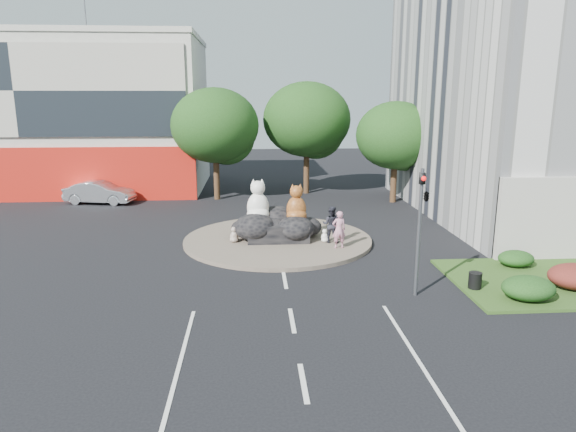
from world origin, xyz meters
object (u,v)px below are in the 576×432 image
object	(u,v)px
cat_white	(258,200)
kitten_calico	(234,234)
litter_bin	(475,280)
kitten_white	(325,235)
pedestrian_pink	(339,230)
pedestrian_dark	(331,224)
parked_car	(100,192)
cat_tabby	(296,203)

from	to	relation	value
cat_white	kitten_calico	xyz separation A→B (m)	(-1.28, -0.93, -1.62)
kitten_calico	litter_bin	world-z (taller)	kitten_calico
kitten_white	litter_bin	xyz separation A→B (m)	(5.10, -6.81, -0.11)
pedestrian_pink	pedestrian_dark	size ratio (longest dim) A/B	0.99
kitten_white	parked_car	size ratio (longest dim) A/B	0.15
pedestrian_pink	litter_bin	world-z (taller)	pedestrian_pink
kitten_calico	kitten_white	xyz separation A→B (m)	(4.71, -0.32, -0.06)
pedestrian_pink	cat_white	bearing A→B (deg)	-37.21
kitten_calico	parked_car	distance (m)	15.34
cat_tabby	kitten_calico	world-z (taller)	cat_tabby
cat_tabby	pedestrian_pink	distance (m)	3.03
pedestrian_dark	litter_bin	world-z (taller)	pedestrian_dark
pedestrian_pink	cat_tabby	bearing A→B (deg)	-53.55
cat_white	pedestrian_dark	distance (m)	4.13
cat_white	litter_bin	distance (m)	11.87
pedestrian_dark	parked_car	xyz separation A→B (m)	(-15.11, 11.99, -0.34)
kitten_calico	pedestrian_dark	size ratio (longest dim) A/B	0.44
pedestrian_pink	parked_car	bearing A→B (deg)	-46.71
cat_white	pedestrian_pink	distance (m)	4.76
pedestrian_pink	parked_car	xyz separation A→B (m)	(-15.34, 13.00, -0.33)
cat_white	kitten_calico	distance (m)	2.26
litter_bin	parked_car	bearing A→B (deg)	136.79
kitten_white	litter_bin	size ratio (longest dim) A/B	1.09
cat_tabby	parked_car	size ratio (longest dim) A/B	0.41
cat_tabby	litter_bin	distance (m)	10.27
parked_car	pedestrian_pink	bearing A→B (deg)	-119.58
pedestrian_pink	litter_bin	size ratio (longest dim) A/B	2.87
cat_tabby	parked_car	world-z (taller)	cat_tabby
pedestrian_pink	parked_car	world-z (taller)	pedestrian_pink
cat_white	parked_car	xyz separation A→B (m)	(-11.36, 10.63, -1.42)
pedestrian_dark	cat_white	bearing A→B (deg)	1.06
cat_tabby	pedestrian_pink	size ratio (longest dim) A/B	1.08
pedestrian_pink	litter_bin	distance (m)	7.31
cat_tabby	kitten_white	world-z (taller)	cat_tabby
kitten_white	pedestrian_dark	world-z (taller)	pedestrian_dark
cat_white	parked_car	size ratio (longest dim) A/B	0.46
pedestrian_pink	litter_bin	bearing A→B (deg)	122.24
cat_tabby	pedestrian_pink	xyz separation A→B (m)	(1.95, -2.10, -0.97)
parked_car	cat_tabby	bearing A→B (deg)	-118.44
kitten_calico	pedestrian_pink	xyz separation A→B (m)	(5.26, -1.44, 0.52)
kitten_calico	pedestrian_dark	xyz separation A→B (m)	(5.02, -0.43, 0.54)
litter_bin	pedestrian_dark	bearing A→B (deg)	125.57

